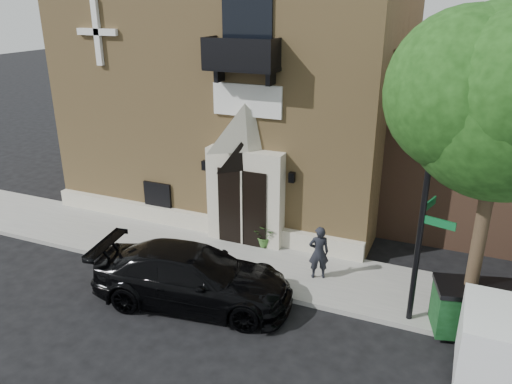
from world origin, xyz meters
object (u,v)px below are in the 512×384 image
black_sedan (193,276)px  fire_hydrant (498,326)px  street_sign (423,221)px  dumpster (474,308)px  pedestrian_near (319,252)px

black_sedan → fire_hydrant: black_sedan is taller
street_sign → dumpster: bearing=17.9°
pedestrian_near → street_sign: bearing=135.6°
street_sign → black_sedan: bearing=-151.1°
fire_hydrant → dumpster: dumpster is taller
street_sign → dumpster: (1.44, 0.06, -2.12)m
street_sign → pedestrian_near: size_ratio=3.34×
street_sign → fire_hydrant: bearing=13.0°
black_sedan → pedestrian_near: 3.70m
street_sign → pedestrian_near: (-2.78, 1.03, -1.93)m
black_sedan → dumpster: 7.21m
fire_hydrant → street_sign: bearing=177.4°
dumpster → pedestrian_near: 4.33m
street_sign → pedestrian_near: bearing=175.3°
black_sedan → fire_hydrant: bearing=-89.5°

